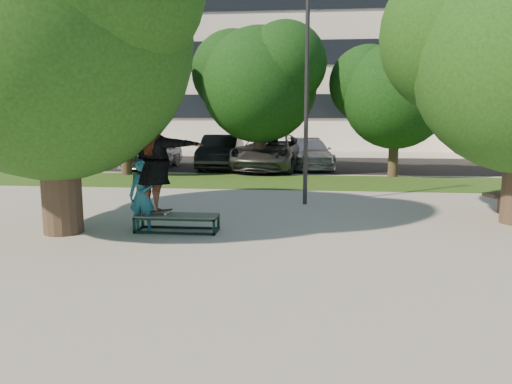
# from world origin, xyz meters

# --- Properties ---
(ground) EXTENTS (120.00, 120.00, 0.00)m
(ground) POSITION_xyz_m (0.00, 0.00, 0.00)
(ground) COLOR #ABA49D
(ground) RESTS_ON ground
(grass_strip) EXTENTS (30.00, 4.00, 0.02)m
(grass_strip) POSITION_xyz_m (1.00, 9.50, 0.01)
(grass_strip) COLOR #234012
(grass_strip) RESTS_ON ground
(asphalt_strip) EXTENTS (40.00, 8.00, 0.01)m
(asphalt_strip) POSITION_xyz_m (0.00, 16.00, 0.01)
(asphalt_strip) COLOR black
(asphalt_strip) RESTS_ON ground
(tree_left) EXTENTS (6.96, 5.95, 7.12)m
(tree_left) POSITION_xyz_m (-4.29, 1.09, 4.42)
(tree_left) COLOR #38281E
(tree_left) RESTS_ON ground
(bg_tree_left) EXTENTS (5.28, 4.51, 5.77)m
(bg_tree_left) POSITION_xyz_m (-6.57, 11.07, 3.73)
(bg_tree_left) COLOR #38281E
(bg_tree_left) RESTS_ON ground
(bg_tree_mid) EXTENTS (5.76, 4.92, 6.24)m
(bg_tree_mid) POSITION_xyz_m (-1.08, 12.08, 4.02)
(bg_tree_mid) COLOR #38281E
(bg_tree_mid) RESTS_ON ground
(bg_tree_right) EXTENTS (5.04, 4.31, 5.43)m
(bg_tree_right) POSITION_xyz_m (4.43, 11.57, 3.49)
(bg_tree_right) COLOR #38281E
(bg_tree_right) RESTS_ON ground
(lamppost) EXTENTS (0.25, 0.15, 6.11)m
(lamppost) POSITION_xyz_m (1.00, 5.00, 3.15)
(lamppost) COLOR #2D2D30
(lamppost) RESTS_ON ground
(office_building) EXTENTS (30.00, 14.12, 16.00)m
(office_building) POSITION_xyz_m (-2.00, 31.98, 8.00)
(office_building) COLOR #BAB7AC
(office_building) RESTS_ON ground
(grind_box) EXTENTS (1.80, 0.60, 0.38)m
(grind_box) POSITION_xyz_m (-1.77, 1.37, 0.19)
(grind_box) COLOR black
(grind_box) RESTS_ON ground
(skater_rig) EXTENTS (2.38, 0.84, 1.97)m
(skater_rig) POSITION_xyz_m (-2.27, 1.37, 1.40)
(skater_rig) COLOR white
(skater_rig) RESTS_ON grind_box
(bystander) EXTENTS (0.62, 0.43, 1.61)m
(bystander) POSITION_xyz_m (-2.50, 1.26, 0.81)
(bystander) COLOR #1C596B
(bystander) RESTS_ON ground
(car_silver_a) EXTENTS (2.25, 4.31, 1.40)m
(car_silver_a) POSITION_xyz_m (-6.20, 13.50, 0.70)
(car_silver_a) COLOR silver
(car_silver_a) RESTS_ON asphalt_strip
(car_dark) EXTENTS (1.76, 4.75, 1.55)m
(car_dark) POSITION_xyz_m (-2.98, 13.83, 0.78)
(car_dark) COLOR black
(car_dark) RESTS_ON asphalt_strip
(car_grey) EXTENTS (3.62, 6.24, 1.64)m
(car_grey) POSITION_xyz_m (-0.64, 13.63, 0.82)
(car_grey) COLOR #5B5A5F
(car_grey) RESTS_ON asphalt_strip
(car_silver_b) EXTENTS (2.52, 4.91, 1.36)m
(car_silver_b) POSITION_xyz_m (1.12, 14.57, 0.68)
(car_silver_b) COLOR silver
(car_silver_b) RESTS_ON asphalt_strip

